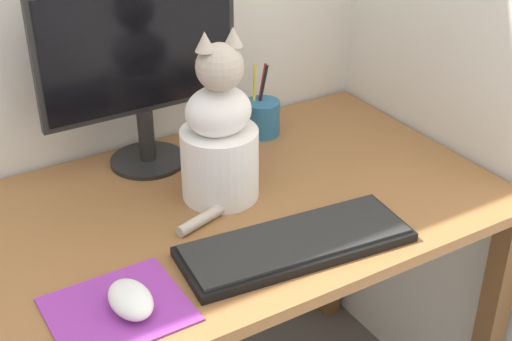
% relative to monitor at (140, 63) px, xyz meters
% --- Properties ---
extents(desk, '(1.15, 0.68, 0.73)m').
position_rel_monitor_xyz_m(desk, '(0.05, -0.24, -0.35)').
color(desk, brown).
rests_on(desk, ground_plane).
extents(monitor, '(0.44, 0.17, 0.41)m').
position_rel_monitor_xyz_m(monitor, '(0.00, 0.00, 0.00)').
color(monitor, black).
rests_on(monitor, desk).
extents(keyboard, '(0.45, 0.20, 0.02)m').
position_rel_monitor_xyz_m(keyboard, '(0.10, -0.45, -0.23)').
color(keyboard, black).
rests_on(keyboard, desk).
extents(mousepad_left, '(0.22, 0.20, 0.00)m').
position_rel_monitor_xyz_m(mousepad_left, '(-0.25, -0.44, -0.24)').
color(mousepad_left, purple).
rests_on(mousepad_left, desk).
extents(computer_mouse_left, '(0.07, 0.11, 0.04)m').
position_rel_monitor_xyz_m(computer_mouse_left, '(-0.23, -0.45, -0.21)').
color(computer_mouse_left, white).
rests_on(computer_mouse_left, mousepad_left).
extents(cat, '(0.23, 0.19, 0.36)m').
position_rel_monitor_xyz_m(cat, '(0.07, -0.21, -0.10)').
color(cat, white).
rests_on(cat, desk).
extents(pen_cup, '(0.08, 0.08, 0.17)m').
position_rel_monitor_xyz_m(pen_cup, '(0.30, -0.01, -0.19)').
color(pen_cup, '#286089').
rests_on(pen_cup, desk).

